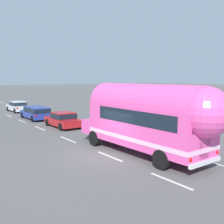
{
  "coord_description": "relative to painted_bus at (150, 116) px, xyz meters",
  "views": [
    {
      "loc": [
        -8.74,
        -12.39,
        4.48
      ],
      "look_at": [
        1.87,
        2.26,
        2.18
      ],
      "focal_mm": 43.69,
      "sensor_mm": 36.0,
      "label": 1
    }
  ],
  "objects": [
    {
      "name": "car_lead",
      "position": [
        0.07,
        11.26,
        -1.58
      ],
      "size": [
        2.0,
        4.31,
        1.37
      ],
      "color": "#A5191E",
      "rests_on": "ground"
    },
    {
      "name": "painted_bus",
      "position": [
        0.0,
        0.0,
        0.0
      ],
      "size": [
        2.76,
        10.45,
        4.12
      ],
      "color": "#EA4C9E",
      "rests_on": "ground"
    },
    {
      "name": "lane_markings",
      "position": [
        0.74,
        13.67,
        -2.3
      ],
      "size": [
        3.85,
        80.0,
        0.01
      ],
      "color": "silver",
      "rests_on": "ground"
    },
    {
      "name": "car_third",
      "position": [
        0.2,
        25.01,
        -1.57
      ],
      "size": [
        1.98,
        4.49,
        1.37
      ],
      "color": "silver",
      "rests_on": "ground"
    },
    {
      "name": "ground_plane",
      "position": [
        -1.88,
        1.34,
        -2.31
      ],
      "size": [
        300.0,
        300.0,
        0.0
      ],
      "primitive_type": "plane",
      "color": "#565454"
    },
    {
      "name": "car_second",
      "position": [
        -0.25,
        17.2,
        -1.51
      ],
      "size": [
        2.03,
        4.8,
        1.37
      ],
      "color": "navy",
      "rests_on": "ground"
    }
  ]
}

